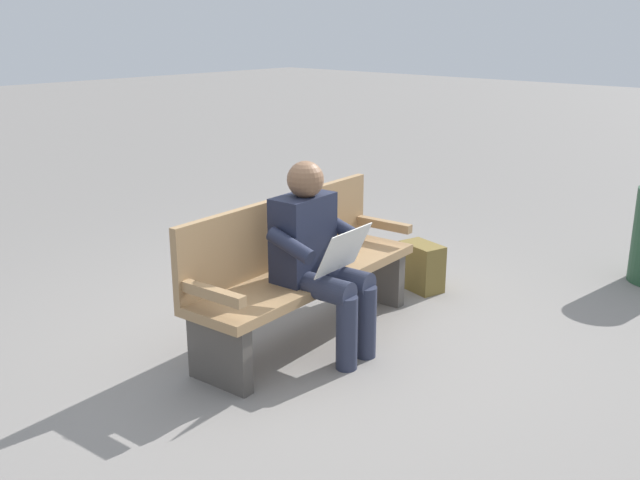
# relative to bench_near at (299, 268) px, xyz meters

# --- Properties ---
(ground_plane) EXTENTS (40.00, 40.00, 0.00)m
(ground_plane) POSITION_rel_bench_near_xyz_m (-0.01, 0.07, -0.46)
(ground_plane) COLOR gray
(bench_near) EXTENTS (1.84, 0.64, 0.90)m
(bench_near) POSITION_rel_bench_near_xyz_m (0.00, 0.00, 0.00)
(bench_near) COLOR #9E7A51
(bench_near) RESTS_ON ground
(person_seated) EXTENTS (0.60, 0.60, 1.18)m
(person_seated) POSITION_rel_bench_near_xyz_m (0.09, 0.24, 0.17)
(person_seated) COLOR #1E2338
(person_seated) RESTS_ON ground
(backpack) EXTENTS (0.30, 0.37, 0.36)m
(backpack) POSITION_rel_bench_near_xyz_m (-1.22, 0.11, -0.28)
(backpack) COLOR brown
(backpack) RESTS_ON ground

